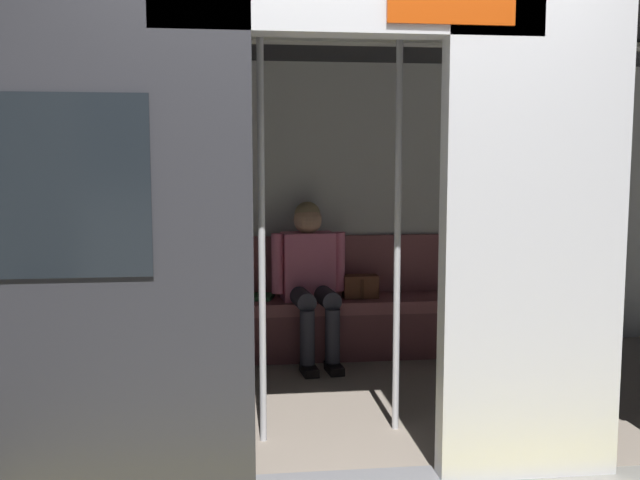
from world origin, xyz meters
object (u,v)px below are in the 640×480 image
(bench_seat, at_px, (303,314))
(person_seated, at_px, (310,271))
(handbag, at_px, (360,286))
(book, at_px, (263,297))
(grab_pole_door, at_px, (262,235))
(grab_pole_far, at_px, (398,232))
(train_car, at_px, (310,153))

(bench_seat, xyz_separation_m, person_seated, (-0.05, 0.05, 0.33))
(handbag, xyz_separation_m, book, (0.73, -0.05, -0.07))
(grab_pole_door, bearing_deg, handbag, -116.60)
(grab_pole_door, relative_size, grab_pole_far, 1.00)
(bench_seat, bearing_deg, grab_pole_far, 103.80)
(book, bearing_deg, handbag, -170.30)
(train_car, xyz_separation_m, grab_pole_door, (0.31, 0.59, -0.42))
(book, relative_size, grab_pole_door, 0.10)
(bench_seat, xyz_separation_m, handbag, (-0.44, -0.04, 0.19))
(person_seated, distance_m, grab_pole_far, 1.53)
(bench_seat, height_order, grab_pole_far, grab_pole_far)
(bench_seat, distance_m, person_seated, 0.33)
(person_seated, relative_size, grab_pole_far, 0.53)
(person_seated, relative_size, handbag, 4.50)
(person_seated, relative_size, grab_pole_door, 0.53)
(person_seated, xyz_separation_m, grab_pole_door, (0.41, 1.51, 0.43))
(book, bearing_deg, grab_pole_door, 101.06)
(person_seated, xyz_separation_m, handbag, (-0.39, -0.09, -0.14))
(train_car, height_order, person_seated, train_car)
(handbag, relative_size, grab_pole_door, 0.12)
(book, relative_size, grab_pole_far, 0.10)
(bench_seat, relative_size, grab_pole_far, 1.26)
(book, xyz_separation_m, grab_pole_far, (-0.66, 1.57, 0.64))
(train_car, height_order, grab_pole_far, train_car)
(train_car, bearing_deg, book, -77.01)
(book, distance_m, grab_pole_far, 1.82)
(bench_seat, relative_size, person_seated, 2.36)
(bench_seat, relative_size, handbag, 10.63)
(grab_pole_far, bearing_deg, train_car, -51.04)
(bench_seat, relative_size, book, 12.56)
(grab_pole_door, bearing_deg, train_car, -117.96)
(train_car, bearing_deg, grab_pole_far, 128.96)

